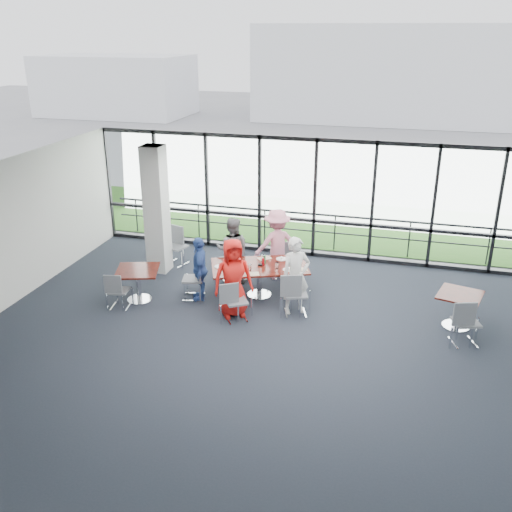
% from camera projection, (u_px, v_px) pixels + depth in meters
% --- Properties ---
extents(floor, '(12.00, 10.00, 0.02)m').
position_uv_depth(floor, '(268.00, 348.00, 11.08)').
color(floor, '#20262F').
rests_on(floor, ground).
extents(ceiling, '(12.00, 10.00, 0.04)m').
position_uv_depth(ceiling, '(269.00, 188.00, 9.88)').
color(ceiling, silver).
rests_on(ceiling, ground).
extents(wall_front, '(12.00, 0.10, 3.20)m').
position_uv_depth(wall_front, '(153.00, 456.00, 6.00)').
color(wall_front, silver).
rests_on(wall_front, ground).
extents(curtain_wall_back, '(12.00, 0.10, 3.20)m').
position_uv_depth(curtain_wall_back, '(315.00, 199.00, 14.95)').
color(curtain_wall_back, white).
rests_on(curtain_wall_back, ground).
extents(structural_column, '(0.50, 0.50, 3.20)m').
position_uv_depth(structural_column, '(157.00, 210.00, 14.04)').
color(structural_column, silver).
rests_on(structural_column, ground).
extents(apron, '(80.00, 70.00, 0.02)m').
position_uv_depth(apron, '(337.00, 205.00, 20.03)').
color(apron, gray).
rests_on(apron, ground).
extents(grass_strip, '(80.00, 5.00, 0.01)m').
position_uv_depth(grass_strip, '(329.00, 221.00, 18.23)').
color(grass_strip, '#26601C').
rests_on(grass_strip, ground).
extents(hangar_main, '(24.00, 10.00, 6.00)m').
position_uv_depth(hangar_main, '(445.00, 72.00, 37.61)').
color(hangar_main, white).
rests_on(hangar_main, ground).
extents(hangar_aux, '(10.00, 6.00, 4.00)m').
position_uv_depth(hangar_aux, '(116.00, 85.00, 39.78)').
color(hangar_aux, white).
rests_on(hangar_aux, ground).
extents(guard_rail, '(12.00, 0.06, 0.06)m').
position_uv_depth(guard_rail, '(317.00, 231.00, 15.90)').
color(guard_rail, '#2D2D33').
rests_on(guard_rail, ground).
extents(main_table, '(2.44, 1.90, 0.75)m').
position_uv_depth(main_table, '(259.00, 270.00, 13.01)').
color(main_table, '#36120D').
rests_on(main_table, ground).
extents(side_table_left, '(1.16, 1.16, 0.75)m').
position_uv_depth(side_table_left, '(138.00, 274.00, 12.78)').
color(side_table_left, '#36120D').
rests_on(side_table_left, ground).
extents(side_table_right, '(1.02, 1.02, 0.75)m').
position_uv_depth(side_table_right, '(460.00, 299.00, 11.63)').
color(side_table_right, '#36120D').
rests_on(side_table_right, ground).
extents(diner_near_left, '(1.01, 0.90, 1.73)m').
position_uv_depth(diner_near_left, '(233.00, 278.00, 12.05)').
color(diner_near_left, red).
rests_on(diner_near_left, ground).
extents(diner_near_right, '(0.77, 0.72, 1.71)m').
position_uv_depth(diner_near_right, '(296.00, 276.00, 12.17)').
color(diner_near_right, silver).
rests_on(diner_near_right, ground).
extents(diner_far_left, '(0.84, 0.58, 1.62)m').
position_uv_depth(diner_far_left, '(232.00, 250.00, 13.72)').
color(diner_far_left, slate).
rests_on(diner_far_left, ground).
extents(diner_far_right, '(1.27, 1.10, 1.76)m').
position_uv_depth(diner_far_right, '(277.00, 244.00, 13.88)').
color(diner_far_right, pink).
rests_on(diner_far_right, ground).
extents(diner_end, '(0.74, 0.98, 1.50)m').
position_uv_depth(diner_end, '(200.00, 269.00, 12.81)').
color(diner_end, '#31519C').
rests_on(diner_end, ground).
extents(chair_main_nl, '(0.60, 0.60, 0.88)m').
position_uv_depth(chair_main_nl, '(236.00, 301.00, 11.96)').
color(chair_main_nl, slate).
rests_on(chair_main_nl, ground).
extents(chair_main_nr, '(0.60, 0.60, 0.96)m').
position_uv_depth(chair_main_nr, '(296.00, 294.00, 12.20)').
color(chair_main_nr, slate).
rests_on(chair_main_nr, ground).
extents(chair_main_fl, '(0.63, 0.63, 0.94)m').
position_uv_depth(chair_main_fl, '(230.00, 260.00, 14.01)').
color(chair_main_fl, slate).
rests_on(chair_main_fl, ground).
extents(chair_main_fr, '(0.57, 0.57, 0.84)m').
position_uv_depth(chair_main_fr, '(280.00, 260.00, 14.12)').
color(chair_main_fr, slate).
rests_on(chair_main_fr, ground).
extents(chair_main_end, '(0.56, 0.56, 0.95)m').
position_uv_depth(chair_main_end, '(193.00, 279.00, 12.94)').
color(chair_main_end, slate).
rests_on(chair_main_end, ground).
extents(chair_spare_la, '(0.47, 0.47, 0.83)m').
position_uv_depth(chair_spare_la, '(119.00, 291.00, 12.52)').
color(chair_spare_la, slate).
rests_on(chair_spare_la, ground).
extents(chair_spare_lb, '(0.59, 0.59, 0.97)m').
position_uv_depth(chair_spare_lb, '(176.00, 247.00, 14.80)').
color(chair_spare_lb, slate).
rests_on(chair_spare_lb, ground).
extents(chair_spare_r, '(0.60, 0.60, 0.95)m').
position_uv_depth(chair_spare_r, '(466.00, 322.00, 11.05)').
color(chair_spare_r, slate).
rests_on(chair_spare_r, ground).
extents(plate_nl, '(0.24, 0.24, 0.01)m').
position_uv_depth(plate_nl, '(236.00, 272.00, 12.61)').
color(plate_nl, white).
rests_on(plate_nl, main_table).
extents(plate_nr, '(0.25, 0.25, 0.01)m').
position_uv_depth(plate_nr, '(288.00, 270.00, 12.73)').
color(plate_nr, white).
rests_on(plate_nr, main_table).
extents(plate_fl, '(0.28, 0.28, 0.01)m').
position_uv_depth(plate_fl, '(235.00, 261.00, 13.22)').
color(plate_fl, white).
rests_on(plate_fl, main_table).
extents(plate_fr, '(0.25, 0.25, 0.01)m').
position_uv_depth(plate_fr, '(282.00, 259.00, 13.31)').
color(plate_fr, white).
rests_on(plate_fr, main_table).
extents(plate_end, '(0.25, 0.25, 0.01)m').
position_uv_depth(plate_end, '(220.00, 267.00, 12.89)').
color(plate_end, white).
rests_on(plate_end, main_table).
extents(tumbler_a, '(0.07, 0.07, 0.14)m').
position_uv_depth(tumbler_a, '(250.00, 267.00, 12.70)').
color(tumbler_a, white).
rests_on(tumbler_a, main_table).
extents(tumbler_b, '(0.08, 0.08, 0.15)m').
position_uv_depth(tumbler_b, '(277.00, 265.00, 12.78)').
color(tumbler_b, white).
rests_on(tumbler_b, main_table).
extents(tumbler_c, '(0.07, 0.07, 0.15)m').
position_uv_depth(tumbler_c, '(262.00, 258.00, 13.19)').
color(tumbler_c, white).
rests_on(tumbler_c, main_table).
extents(tumbler_d, '(0.07, 0.07, 0.13)m').
position_uv_depth(tumbler_d, '(225.00, 267.00, 12.73)').
color(tumbler_d, white).
rests_on(tumbler_d, main_table).
extents(menu_a, '(0.36, 0.30, 0.00)m').
position_uv_depth(menu_a, '(252.00, 274.00, 12.52)').
color(menu_a, white).
rests_on(menu_a, main_table).
extents(menu_b, '(0.32, 0.26, 0.00)m').
position_uv_depth(menu_b, '(301.00, 269.00, 12.77)').
color(menu_b, white).
rests_on(menu_b, main_table).
extents(menu_c, '(0.38, 0.38, 0.00)m').
position_uv_depth(menu_c, '(264.00, 258.00, 13.38)').
color(menu_c, white).
rests_on(menu_c, main_table).
extents(condiment_caddy, '(0.10, 0.07, 0.04)m').
position_uv_depth(condiment_caddy, '(260.00, 265.00, 12.96)').
color(condiment_caddy, black).
rests_on(condiment_caddy, main_table).
extents(ketchup_bottle, '(0.06, 0.06, 0.18)m').
position_uv_depth(ketchup_bottle, '(263.00, 262.00, 12.94)').
color(ketchup_bottle, '#AB060F').
rests_on(ketchup_bottle, main_table).
extents(green_bottle, '(0.05, 0.05, 0.20)m').
position_uv_depth(green_bottle, '(265.00, 259.00, 13.04)').
color(green_bottle, '#297F46').
rests_on(green_bottle, main_table).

